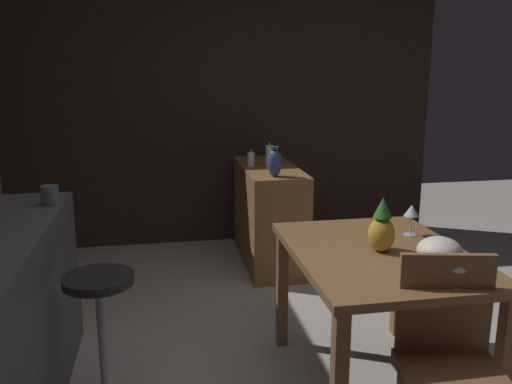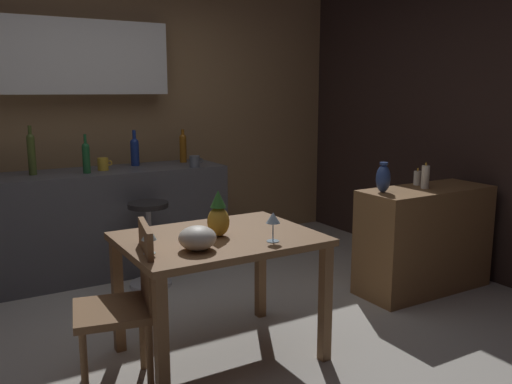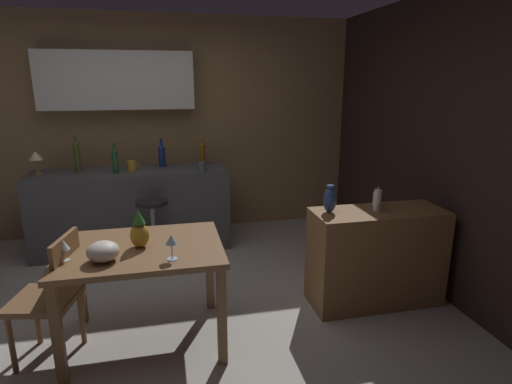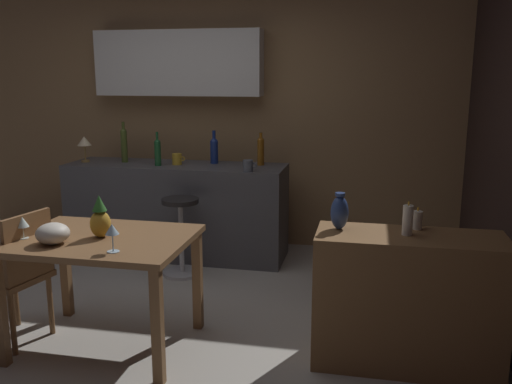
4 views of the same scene
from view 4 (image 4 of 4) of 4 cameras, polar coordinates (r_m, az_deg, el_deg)
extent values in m
plane|color=#B7B2A8|center=(4.13, -12.64, -13.06)|extent=(9.00, 9.00, 0.00)
cube|color=#9E7A51|center=(5.73, -4.54, 7.74)|extent=(5.20, 0.10, 2.60)
cube|color=white|center=(5.69, -7.96, 13.18)|extent=(1.70, 0.32, 0.64)
cube|color=brown|center=(3.58, -15.76, -4.83)|extent=(1.10, 0.83, 0.04)
cube|color=brown|center=(4.24, -19.27, -7.68)|extent=(0.06, 0.06, 0.70)
cube|color=brown|center=(3.83, -6.13, -9.16)|extent=(0.06, 0.06, 0.70)
cube|color=brown|center=(3.68, -25.18, -11.24)|extent=(0.06, 0.06, 0.70)
cube|color=brown|center=(3.20, -10.25, -13.73)|extent=(0.06, 0.06, 0.70)
cube|color=#4C4C51|center=(5.36, -8.23, -1.88)|extent=(2.10, 0.60, 0.90)
cube|color=olive|center=(3.46, 15.50, -10.89)|extent=(1.10, 0.44, 0.82)
cube|color=brown|center=(3.96, -24.23, -8.15)|extent=(0.47, 0.47, 0.04)
cube|color=brown|center=(3.76, -22.68, -5.45)|extent=(0.11, 0.38, 0.45)
cylinder|color=brown|center=(4.25, -23.82, -10.02)|extent=(0.04, 0.04, 0.42)
cylinder|color=brown|center=(3.83, -24.08, -12.49)|extent=(0.04, 0.04, 0.42)
cylinder|color=brown|center=(4.03, -20.68, -10.97)|extent=(0.04, 0.04, 0.42)
cylinder|color=#262323|center=(4.76, -7.93, -0.92)|extent=(0.32, 0.32, 0.04)
cylinder|color=silver|center=(4.84, -7.82, -4.79)|extent=(0.04, 0.04, 0.65)
cylinder|color=silver|center=(4.94, -7.71, -8.35)|extent=(0.34, 0.34, 0.03)
cylinder|color=silver|center=(3.71, -23.11, -4.44)|extent=(0.06, 0.06, 0.00)
cylinder|color=silver|center=(3.70, -23.16, -3.89)|extent=(0.01, 0.01, 0.07)
cone|color=silver|center=(3.68, -23.25, -2.85)|extent=(0.08, 0.08, 0.07)
cylinder|color=silver|center=(3.26, -14.68, -6.03)|extent=(0.07, 0.07, 0.00)
cylinder|color=silver|center=(3.25, -14.73, -5.15)|extent=(0.01, 0.01, 0.10)
cone|color=silver|center=(3.23, -14.81, -3.77)|extent=(0.08, 0.08, 0.06)
ellipsoid|color=gold|center=(3.55, -15.94, -3.23)|extent=(0.13, 0.13, 0.17)
cone|color=#2D6B28|center=(3.52, -16.07, -1.11)|extent=(0.09, 0.09, 0.10)
ellipsoid|color=beige|center=(3.51, -20.47, -4.08)|extent=(0.20, 0.20, 0.13)
cylinder|color=#1E592D|center=(5.21, -10.23, 3.91)|extent=(0.06, 0.06, 0.22)
sphere|color=#1E592D|center=(5.19, -10.27, 5.10)|extent=(0.06, 0.06, 0.06)
cylinder|color=#1E592D|center=(5.19, -10.30, 5.75)|extent=(0.02, 0.02, 0.08)
cylinder|color=#8C5114|center=(5.15, 0.50, 4.10)|extent=(0.06, 0.06, 0.23)
sphere|color=#8C5114|center=(5.13, 0.50, 5.39)|extent=(0.06, 0.06, 0.06)
cylinder|color=#8C5114|center=(5.13, 0.50, 5.91)|extent=(0.03, 0.03, 0.06)
cylinder|color=#475623|center=(5.47, -13.60, 4.59)|extent=(0.06, 0.06, 0.30)
sphere|color=#475623|center=(5.46, -13.68, 6.13)|extent=(0.06, 0.06, 0.06)
cylinder|color=#475623|center=(5.45, -13.71, 6.73)|extent=(0.03, 0.03, 0.08)
cylinder|color=navy|center=(5.27, -4.39, 4.11)|extent=(0.08, 0.08, 0.21)
sphere|color=navy|center=(5.26, -4.40, 5.21)|extent=(0.08, 0.08, 0.08)
cylinder|color=navy|center=(5.25, -4.42, 5.95)|extent=(0.03, 0.03, 0.09)
cylinder|color=#515660|center=(4.82, -0.85, 2.76)|extent=(0.09, 0.09, 0.10)
torus|color=#515660|center=(4.81, -0.18, 2.80)|extent=(0.05, 0.01, 0.05)
cylinder|color=gold|center=(5.24, -8.26, 3.42)|extent=(0.09, 0.09, 0.11)
torus|color=gold|center=(5.22, -7.67, 3.46)|extent=(0.05, 0.01, 0.05)
cylinder|color=#A58447|center=(5.60, -17.38, 3.11)|extent=(0.08, 0.08, 0.02)
cylinder|color=#A58447|center=(5.59, -17.43, 3.93)|extent=(0.02, 0.02, 0.14)
cone|color=beige|center=(5.58, -17.51, 5.12)|extent=(0.13, 0.13, 0.09)
cylinder|color=white|center=(3.30, 15.57, -2.86)|extent=(0.06, 0.06, 0.18)
ellipsoid|color=yellow|center=(3.28, 15.67, -1.17)|extent=(0.01, 0.01, 0.03)
cylinder|color=white|center=(3.45, 16.51, -2.84)|extent=(0.06, 0.06, 0.11)
ellipsoid|color=yellow|center=(3.43, 16.57, -1.74)|extent=(0.01, 0.01, 0.03)
ellipsoid|color=#334C8C|center=(3.34, 8.72, -2.14)|extent=(0.11, 0.11, 0.21)
cylinder|color=#334C8C|center=(3.31, 8.78, -0.25)|extent=(0.06, 0.06, 0.02)
camera|label=1|loc=(5.63, -32.56, 8.97)|focal=37.01mm
camera|label=2|loc=(3.00, -71.74, 0.52)|focal=37.91mm
camera|label=3|loc=(1.46, -69.00, 8.52)|focal=29.00mm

